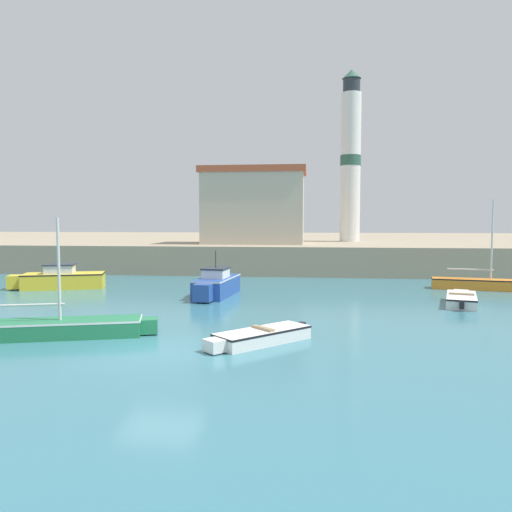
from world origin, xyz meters
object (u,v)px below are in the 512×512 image
at_px(motorboat_yellow_2, 61,279).
at_px(dinghy_white_1, 461,299).
at_px(harbor_shed_near_wharf, 254,206).
at_px(lighthouse, 351,159).
at_px(sailboat_green_8, 50,328).
at_px(dinghy_white_0, 261,336).
at_px(motorboat_blue_6, 216,285).
at_px(sailboat_orange_7, 485,284).

bearing_deg(motorboat_yellow_2, dinghy_white_1, -8.56).
relative_size(motorboat_yellow_2, harbor_shed_near_wharf, 0.66).
bearing_deg(lighthouse, motorboat_yellow_2, -136.78).
bearing_deg(dinghy_white_1, sailboat_green_8, -152.18).
bearing_deg(dinghy_white_1, dinghy_white_0, -135.95).
relative_size(dinghy_white_1, motorboat_yellow_2, 0.76).
bearing_deg(dinghy_white_1, motorboat_blue_6, 173.75).
bearing_deg(harbor_shed_near_wharf, sailboat_orange_7, -34.87).
bearing_deg(sailboat_orange_7, sailboat_green_8, -143.80).
height_order(dinghy_white_1, harbor_shed_near_wharf, harbor_shed_near_wharf).
distance_m(sailboat_green_8, harbor_shed_near_wharf, 24.91).
height_order(motorboat_blue_6, sailboat_orange_7, sailboat_orange_7).
height_order(dinghy_white_1, sailboat_orange_7, sailboat_orange_7).
relative_size(lighthouse, harbor_shed_near_wharf, 1.79).
bearing_deg(motorboat_yellow_2, lighthouse, 43.22).
bearing_deg(dinghy_white_0, harbor_shed_near_wharf, 97.07).
bearing_deg(dinghy_white_0, lighthouse, 80.13).
distance_m(motorboat_yellow_2, lighthouse, 26.37).
xyz_separation_m(dinghy_white_0, dinghy_white_1, (8.79, 8.51, 0.02)).
distance_m(motorboat_yellow_2, harbor_shed_near_wharf, 16.55).
bearing_deg(dinghy_white_0, sailboat_green_8, 179.88).
distance_m(sailboat_orange_7, harbor_shed_near_wharf, 18.46).
distance_m(motorboat_yellow_2, motorboat_blue_6, 9.91).
distance_m(motorboat_yellow_2, sailboat_orange_7, 24.81).
height_order(motorboat_blue_6, lighthouse, lighthouse).
xyz_separation_m(dinghy_white_1, sailboat_green_8, (-16.09, -8.49, 0.07)).
bearing_deg(harbor_shed_near_wharf, dinghy_white_1, -52.87).
bearing_deg(dinghy_white_1, lighthouse, 100.54).
distance_m(sailboat_green_8, lighthouse, 32.61).
bearing_deg(sailboat_green_8, dinghy_white_1, 27.82).
bearing_deg(motorboat_blue_6, dinghy_white_1, -6.25).
relative_size(sailboat_green_8, lighthouse, 0.47).
distance_m(dinghy_white_0, harbor_shed_near_wharf, 24.75).
height_order(dinghy_white_0, motorboat_yellow_2, motorboat_yellow_2).
xyz_separation_m(dinghy_white_0, motorboat_blue_6, (-3.38, 9.84, 0.36)).
xyz_separation_m(sailboat_green_8, harbor_shed_near_wharf, (4.32, 24.05, 4.85)).
relative_size(dinghy_white_1, sailboat_orange_7, 0.68).
distance_m(motorboat_blue_6, sailboat_green_8, 10.58).
distance_m(dinghy_white_0, lighthouse, 30.65).
xyz_separation_m(dinghy_white_1, harbor_shed_near_wharf, (-11.78, 15.56, 4.92)).
xyz_separation_m(sailboat_orange_7, lighthouse, (-6.62, 14.94, 9.04)).
bearing_deg(motorboat_blue_6, sailboat_orange_7, 15.04).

